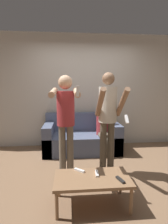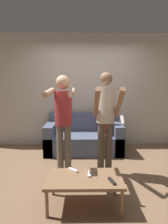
{
  "view_description": "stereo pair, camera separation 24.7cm",
  "coord_description": "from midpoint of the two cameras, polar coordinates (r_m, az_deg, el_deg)",
  "views": [
    {
      "loc": [
        -0.39,
        -2.7,
        1.47
      ],
      "look_at": [
        -0.1,
        0.58,
        0.98
      ],
      "focal_mm": 28.0,
      "sensor_mm": 36.0,
      "label": 1
    },
    {
      "loc": [
        -0.14,
        -2.71,
        1.47
      ],
      "look_at": [
        -0.1,
        0.58,
        0.98
      ],
      "focal_mm": 28.0,
      "sensor_mm": 36.0,
      "label": 2
    }
  ],
  "objects": [
    {
      "name": "ground_plane",
      "position": [
        3.09,
        0.54,
        -19.94
      ],
      "size": [
        14.0,
        14.0,
        0.0
      ],
      "primitive_type": "plane",
      "color": "brown"
    },
    {
      "name": "wall_back",
      "position": [
        4.32,
        -1.52,
        6.86
      ],
      "size": [
        6.4,
        0.06,
        2.7
      ],
      "color": "#B7B2A8",
      "rests_on": "ground_plane"
    },
    {
      "name": "couch",
      "position": [
        4.04,
        -2.49,
        -8.62
      ],
      "size": [
        1.67,
        0.85,
        0.84
      ],
      "color": "#4C5670",
      "rests_on": "ground_plane"
    },
    {
      "name": "person_standing_left",
      "position": [
        2.77,
        -8.54,
        -0.92
      ],
      "size": [
        0.4,
        0.77,
        1.64
      ],
      "color": "#6B6051",
      "rests_on": "ground_plane"
    },
    {
      "name": "person_standing_right",
      "position": [
        2.81,
        5.35,
        -0.5
      ],
      "size": [
        0.41,
        0.65,
        1.68
      ],
      "color": "brown",
      "rests_on": "ground_plane"
    },
    {
      "name": "person_seated",
      "position": [
        3.81,
        4.39,
        -4.48
      ],
      "size": [
        0.27,
        0.51,
        1.14
      ],
      "color": "brown",
      "rests_on": "ground_plane"
    },
    {
      "name": "coffee_table",
      "position": [
        2.29,
        -0.6,
        -21.41
      ],
      "size": [
        0.92,
        0.49,
        0.37
      ],
      "color": "#846042",
      "rests_on": "ground_plane"
    },
    {
      "name": "remote_near",
      "position": [
        2.21,
        8.45,
        -21.08
      ],
      "size": [
        0.08,
        0.15,
        0.02
      ],
      "color": "black",
      "rests_on": "coffee_table"
    },
    {
      "name": "remote_mid",
      "position": [
        2.32,
        1.02,
        -19.5
      ],
      "size": [
        0.05,
        0.15,
        0.02
      ],
      "color": "white",
      "rests_on": "coffee_table"
    },
    {
      "name": "remote_far",
      "position": [
        2.4,
        -4.61,
        -18.49
      ],
      "size": [
        0.14,
        0.12,
        0.02
      ],
      "color": "white",
      "rests_on": "coffee_table"
    }
  ]
}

